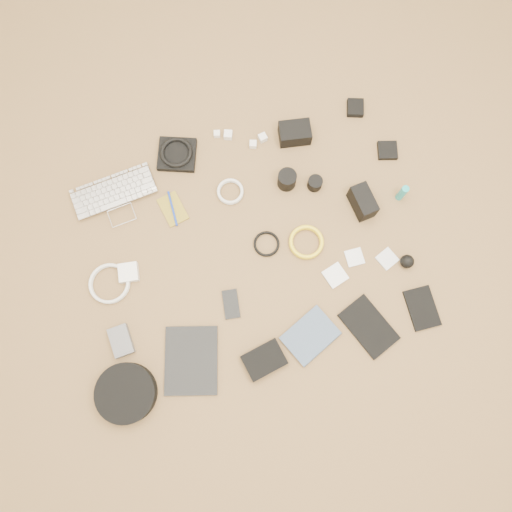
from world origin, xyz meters
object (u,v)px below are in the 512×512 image
object	(u,v)px
headphone_case	(126,393)
phone	(231,304)
paperback	(323,350)
tablet	(191,360)
dslr_camera	(295,133)
laptop	(118,202)

from	to	relation	value
headphone_case	phone	bearing A→B (deg)	24.24
headphone_case	paperback	distance (m)	0.75
phone	headphone_case	world-z (taller)	headphone_case
tablet	phone	xyz separation A→B (m)	(0.20, 0.16, -0.00)
paperback	tablet	bearing A→B (deg)	53.52
dslr_camera	headphone_case	xyz separation A→B (m)	(-0.91, -0.81, -0.01)
phone	paperback	distance (m)	0.39
dslr_camera	tablet	distance (m)	1.00
dslr_camera	headphone_case	bearing A→B (deg)	-128.67
tablet	headphone_case	size ratio (longest dim) A/B	1.16
phone	dslr_camera	bearing A→B (deg)	61.38
paperback	laptop	bearing A→B (deg)	13.42
tablet	paperback	world-z (taller)	paperback
tablet	paperback	size ratio (longest dim) A/B	1.32
dslr_camera	headphone_case	distance (m)	1.22
laptop	dslr_camera	xyz separation A→B (m)	(0.77, 0.07, 0.02)
phone	tablet	bearing A→B (deg)	-133.29
phone	headphone_case	xyz separation A→B (m)	(-0.46, -0.21, 0.03)
phone	headphone_case	distance (m)	0.51
phone	paperback	xyz separation A→B (m)	(0.29, -0.27, 0.01)
laptop	tablet	distance (m)	0.70
phone	laptop	bearing A→B (deg)	129.77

